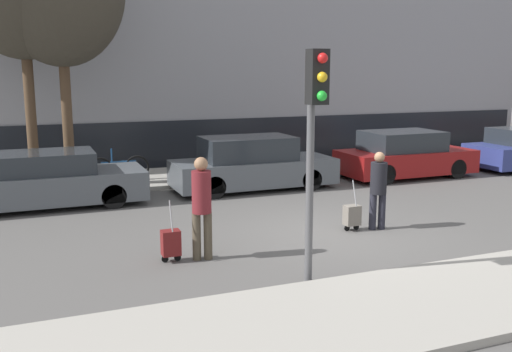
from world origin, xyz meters
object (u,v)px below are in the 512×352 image
Objects in this scene: pedestrian_right at (378,186)px; parked_car_0 at (48,181)px; parked_car_2 at (405,156)px; traffic_light at (314,120)px; parked_car_1 at (252,165)px; parked_bicycle at (119,168)px; trolley_left at (171,243)px; pedestrian_left at (202,202)px; trolley_right at (352,215)px.

parked_car_0 is at bearing 155.55° from pedestrian_right.
parked_car_2 is 10.05m from traffic_light.
parked_car_1 is 2.56× the size of parked_bicycle.
trolley_left is 0.31× the size of traffic_light.
parked_bicycle is (-3.37, 2.00, -0.19)m from parked_car_1.
parked_bicycle is (2.01, 2.05, -0.15)m from parked_car_0.
pedestrian_left reaches higher than parked_car_1.
parked_car_0 is 7.41m from trolley_right.
parked_car_0 is at bearing 109.41° from trolley_left.
traffic_light reaches higher than parked_car_1.
pedestrian_right is (-4.18, -4.78, 0.26)m from parked_car_2.
parked_car_0 is at bearing 117.17° from traffic_light.
parked_car_0 is 2.57× the size of parked_bicycle.
parked_car_1 is at bearing 75.88° from traffic_light.
pedestrian_left is 7.33m from parked_bicycle.
pedestrian_right is 1.53× the size of trolley_right.
parked_car_1 is at bearing -30.63° from parked_bicycle.
trolley_left is (-0.54, 0.09, -0.71)m from pedestrian_left.
trolley_left reaches higher than trolley_right.
traffic_light is at bearing -80.05° from parked_bicycle.
parked_car_0 is 8.13m from traffic_light.
parked_car_1 is 6.33m from trolley_left.
parked_car_2 is 6.36m from pedestrian_right.
trolley_left is 0.62× the size of parked_bicycle.
pedestrian_left is 0.51× the size of traffic_light.
parked_car_1 is 4.22× the size of trolley_right.
parked_car_2 is at bearing 61.36° from pedestrian_right.
parked_car_0 reaches higher than trolley_right.
parked_car_2 is at bearing -13.36° from parked_bicycle.
pedestrian_left is at bearing -9.77° from trolley_left.
parked_car_1 is 1.26× the size of traffic_light.
pedestrian_left is at bearing -169.70° from trolley_right.
parked_car_0 is at bearing 141.30° from trolley_right.
parked_car_0 is 1.08× the size of parked_car_2.
trolley_right is at bearing -85.15° from parked_car_1.
traffic_light is (1.79, -1.86, 2.23)m from trolley_left.
pedestrian_left is at bearing -146.98° from parked_car_2.
trolley_left is 1.03× the size of trolley_right.
parked_car_0 is at bearing -179.81° from parked_car_2.
trolley_left is 0.67× the size of pedestrian_right.
parked_car_1 is at bearing 70.17° from pedestrian_left.
pedestrian_right is (0.93, -4.80, 0.24)m from parked_car_1.
pedestrian_left is 3.55m from trolley_right.
parked_car_1 is at bearing 113.50° from pedestrian_right.
traffic_light is 9.44m from parked_bicycle.
parked_car_1 reaches higher than parked_car_2.
pedestrian_right is at bearing -12.42° from trolley_right.
parked_car_1 is at bearing 179.79° from parked_car_2.
trolley_left is 3.41m from traffic_light.
trolley_left is (1.82, -5.16, -0.30)m from parked_car_0.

